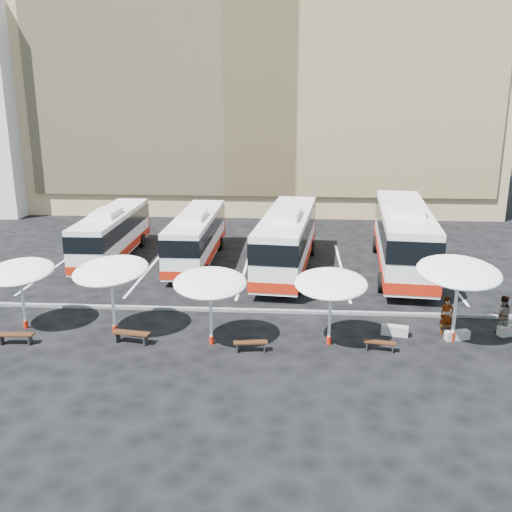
# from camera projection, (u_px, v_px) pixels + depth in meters

# --- Properties ---
(ground) EXTENTS (120.00, 120.00, 0.00)m
(ground) POSITION_uv_depth(u_px,v_px,m) (232.00, 315.00, 28.04)
(ground) COLOR black
(ground) RESTS_ON ground
(sandstone_building) EXTENTS (42.00, 18.25, 29.60)m
(sandstone_building) POSITION_uv_depth(u_px,v_px,m) (266.00, 72.00, 55.21)
(sandstone_building) COLOR tan
(sandstone_building) RESTS_ON ground
(curb_divider) EXTENTS (34.00, 0.25, 0.15)m
(curb_divider) POSITION_uv_depth(u_px,v_px,m) (233.00, 310.00, 28.50)
(curb_divider) COLOR black
(curb_divider) RESTS_ON ground
(bay_lines) EXTENTS (24.15, 12.00, 0.01)m
(bay_lines) POSITION_uv_depth(u_px,v_px,m) (246.00, 268.00, 35.72)
(bay_lines) COLOR white
(bay_lines) RESTS_ON ground
(bus_0) EXTENTS (2.59, 10.84, 3.44)m
(bus_0) POSITION_uv_depth(u_px,v_px,m) (112.00, 233.00, 37.35)
(bus_0) COLOR white
(bus_0) RESTS_ON ground
(bus_1) EXTENTS (2.60, 10.91, 3.46)m
(bus_1) POSITION_uv_depth(u_px,v_px,m) (196.00, 235.00, 36.54)
(bus_1) COLOR white
(bus_1) RESTS_ON ground
(bus_2) EXTENTS (3.88, 12.65, 3.95)m
(bus_2) POSITION_uv_depth(u_px,v_px,m) (287.00, 238.00, 34.80)
(bus_2) COLOR white
(bus_2) RESTS_ON ground
(bus_3) EXTENTS (4.13, 13.75, 4.30)m
(bus_3) POSITION_uv_depth(u_px,v_px,m) (403.00, 235.00, 34.84)
(bus_3) COLOR white
(bus_3) RESTS_ON ground
(sunshade_0) EXTENTS (3.19, 3.23, 3.21)m
(sunshade_0) POSITION_uv_depth(u_px,v_px,m) (20.00, 272.00, 25.74)
(sunshade_0) COLOR white
(sunshade_0) RESTS_ON ground
(sunshade_1) EXTENTS (4.35, 4.38, 3.50)m
(sunshade_1) POSITION_uv_depth(u_px,v_px,m) (111.00, 271.00, 25.06)
(sunshade_1) COLOR white
(sunshade_1) RESTS_ON ground
(sunshade_2) EXTENTS (3.65, 3.68, 3.28)m
(sunshade_2) POSITION_uv_depth(u_px,v_px,m) (210.00, 283.00, 24.03)
(sunshade_2) COLOR white
(sunshade_2) RESTS_ON ground
(sunshade_3) EXTENTS (3.24, 3.28, 3.25)m
(sunshade_3) POSITION_uv_depth(u_px,v_px,m) (331.00, 284.00, 24.01)
(sunshade_3) COLOR white
(sunshade_3) RESTS_ON ground
(sunshade_4) EXTENTS (3.96, 4.00, 3.72)m
(sunshade_4) POSITION_uv_depth(u_px,v_px,m) (459.00, 272.00, 24.24)
(sunshade_4) COLOR white
(sunshade_4) RESTS_ON ground
(wood_bench_0) EXTENTS (1.56, 0.51, 0.47)m
(wood_bench_0) POSITION_uv_depth(u_px,v_px,m) (16.00, 336.00, 24.69)
(wood_bench_0) COLOR black
(wood_bench_0) RESTS_ON ground
(wood_bench_1) EXTENTS (1.70, 0.69, 0.51)m
(wood_bench_1) POSITION_uv_depth(u_px,v_px,m) (131.00, 335.00, 24.78)
(wood_bench_1) COLOR black
(wood_bench_1) RESTS_ON ground
(wood_bench_2) EXTENTS (1.47, 0.57, 0.44)m
(wood_bench_2) POSITION_uv_depth(u_px,v_px,m) (251.00, 344.00, 23.98)
(wood_bench_2) COLOR black
(wood_bench_2) RESTS_ON ground
(wood_bench_3) EXTENTS (1.37, 0.58, 0.41)m
(wood_bench_3) POSITION_uv_depth(u_px,v_px,m) (380.00, 344.00, 24.05)
(wood_bench_3) COLOR black
(wood_bench_3) RESTS_ON ground
(conc_bench_0) EXTENTS (1.25, 0.65, 0.45)m
(conc_bench_0) POSITION_uv_depth(u_px,v_px,m) (395.00, 330.00, 25.64)
(conc_bench_0) COLOR gray
(conc_bench_0) RESTS_ON ground
(conc_bench_1) EXTENTS (1.14, 0.64, 0.41)m
(conc_bench_1) POSITION_uv_depth(u_px,v_px,m) (457.00, 335.00, 25.19)
(conc_bench_1) COLOR gray
(conc_bench_1) RESTS_ON ground
(conc_bench_2) EXTENTS (1.23, 0.76, 0.44)m
(conc_bench_2) POSITION_uv_depth(u_px,v_px,m) (510.00, 330.00, 25.66)
(conc_bench_2) COLOR gray
(conc_bench_2) RESTS_ON ground
(passenger_0) EXTENTS (0.69, 0.50, 1.74)m
(passenger_0) POSITION_uv_depth(u_px,v_px,m) (447.00, 316.00, 25.62)
(passenger_0) COLOR black
(passenger_0) RESTS_ON ground
(passenger_1) EXTENTS (1.02, 0.87, 1.80)m
(passenger_1) POSITION_uv_depth(u_px,v_px,m) (503.00, 315.00, 25.67)
(passenger_1) COLOR black
(passenger_1) RESTS_ON ground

